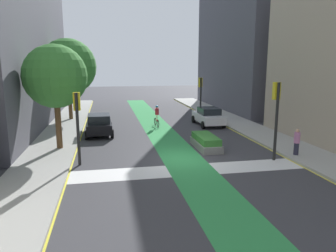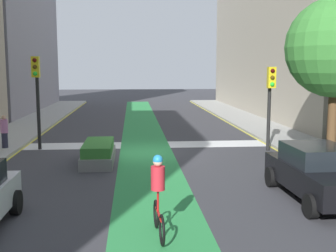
% 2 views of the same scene
% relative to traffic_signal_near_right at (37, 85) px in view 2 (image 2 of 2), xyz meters
% --- Properties ---
extents(ground_plane, '(120.00, 120.00, 0.00)m').
position_rel_traffic_signal_near_right_xyz_m(ground_plane, '(-5.12, 1.13, -3.04)').
color(ground_plane, '#38383D').
extents(bike_lane_paint, '(2.40, 60.00, 0.01)m').
position_rel_traffic_signal_near_right_xyz_m(bike_lane_paint, '(-5.00, 1.13, -3.04)').
color(bike_lane_paint, '#2D8C47').
rests_on(bike_lane_paint, ground_plane).
extents(crosswalk_band, '(12.00, 1.80, 0.01)m').
position_rel_traffic_signal_near_right_xyz_m(crosswalk_band, '(-5.12, -0.87, -3.04)').
color(crosswalk_band, silver).
rests_on(crosswalk_band, ground_plane).
extents(sidewalk_left, '(3.00, 60.00, 0.15)m').
position_rel_traffic_signal_near_right_xyz_m(sidewalk_left, '(-12.62, 1.13, -2.97)').
color(sidewalk_left, '#9E9E99').
rests_on(sidewalk_left, ground_plane).
extents(curb_stripe_left, '(0.16, 60.00, 0.01)m').
position_rel_traffic_signal_near_right_xyz_m(curb_stripe_left, '(-11.12, 1.13, -3.04)').
color(curb_stripe_left, yellow).
rests_on(curb_stripe_left, ground_plane).
extents(curb_stripe_right, '(0.16, 60.00, 0.01)m').
position_rel_traffic_signal_near_right_xyz_m(curb_stripe_right, '(0.88, 1.13, -3.04)').
color(curb_stripe_right, yellow).
rests_on(curb_stripe_right, ground_plane).
extents(traffic_signal_near_right, '(0.35, 0.52, 4.34)m').
position_rel_traffic_signal_near_right_xyz_m(traffic_signal_near_right, '(0.00, 0.00, 0.00)').
color(traffic_signal_near_right, black).
rests_on(traffic_signal_near_right, ground_plane).
extents(traffic_signal_near_left, '(0.35, 0.52, 3.87)m').
position_rel_traffic_signal_near_right_xyz_m(traffic_signal_near_left, '(-10.67, 1.18, -0.32)').
color(traffic_signal_near_left, black).
rests_on(traffic_signal_near_left, ground_plane).
extents(car_black_left_far, '(2.10, 4.24, 1.57)m').
position_rel_traffic_signal_near_right_xyz_m(car_black_left_far, '(-9.76, 8.46, -2.24)').
color(car_black_left_far, black).
rests_on(car_black_left_far, ground_plane).
extents(cyclist_in_lane, '(0.32, 1.73, 1.86)m').
position_rel_traffic_signal_near_right_xyz_m(cyclist_in_lane, '(-4.95, 10.73, -2.07)').
color(cyclist_in_lane, black).
rests_on(cyclist_in_lane, ground_plane).
extents(pedestrian_sidewalk_right_a, '(0.34, 0.34, 1.52)m').
position_rel_traffic_signal_near_right_xyz_m(pedestrian_sidewalk_right_a, '(1.52, 0.15, -2.12)').
color(pedestrian_sidewalk_right_a, '#262638').
rests_on(pedestrian_sidewalk_right_a, sidewalk_right).
extents(street_tree_near, '(3.82, 3.82, 6.34)m').
position_rel_traffic_signal_near_right_xyz_m(street_tree_near, '(-12.11, 4.34, 1.52)').
color(street_tree_near, brown).
rests_on(street_tree_near, sidewalk_left).
extents(median_planter, '(1.24, 3.20, 0.85)m').
position_rel_traffic_signal_near_right_xyz_m(median_planter, '(-3.00, 3.05, -2.64)').
color(median_planter, slate).
rests_on(median_planter, ground_plane).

